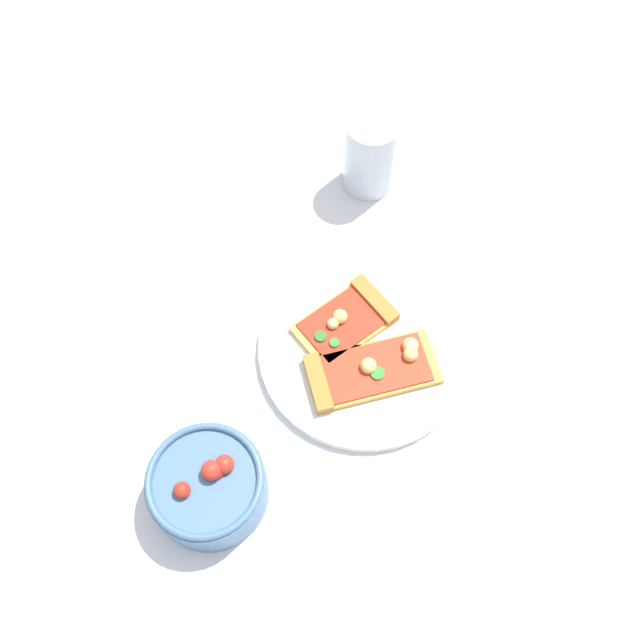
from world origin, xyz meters
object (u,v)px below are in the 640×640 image
at_px(salad_bowl, 208,486).
at_px(soda_glass, 370,156).
at_px(plate, 364,349).
at_px(pizza_slice_near, 368,370).
at_px(pizza_slice_far, 350,318).

xyz_separation_m(salad_bowl, soda_glass, (0.14, -0.46, 0.02)).
xyz_separation_m(plate, soda_glass, (0.16, -0.21, 0.05)).
relative_size(pizza_slice_near, soda_glass, 1.45).
xyz_separation_m(plate, pizza_slice_far, (0.04, -0.02, 0.01)).
height_order(salad_bowl, soda_glass, soda_glass).
bearing_deg(pizza_slice_far, salad_bowl, 93.49).
bearing_deg(plate, soda_glass, -52.63).
distance_m(plate, pizza_slice_far, 0.04).
bearing_deg(soda_glass, pizza_slice_near, 128.34).
bearing_deg(pizza_slice_far, soda_glass, -57.47).
distance_m(pizza_slice_far, salad_bowl, 0.27).
height_order(plate, pizza_slice_near, pizza_slice_near).
bearing_deg(soda_glass, salad_bowl, 106.89).
bearing_deg(pizza_slice_near, soda_glass, -51.66).
distance_m(pizza_slice_far, soda_glass, 0.23).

